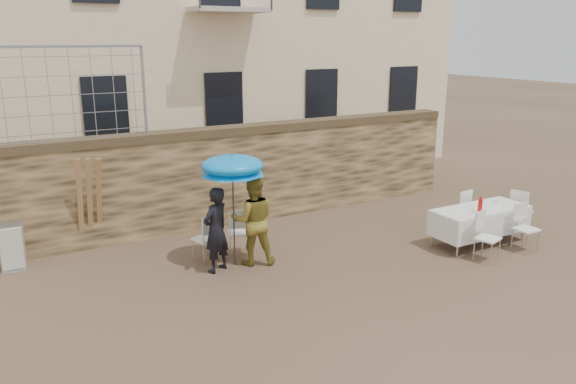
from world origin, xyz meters
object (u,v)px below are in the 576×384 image
umbrella (232,169)px  table_chair_back (458,210)px  couple_chair_right (239,231)px  banquet_table (481,210)px  couple_chair_left (206,237)px  man_suit (216,230)px  soda_bottle (480,205)px  woman_dress (253,220)px  table_chair_front_right (526,228)px  chair_stack_right (11,244)px  table_chair_front_left (488,237)px  table_chair_side (521,210)px

umbrella → table_chair_back: umbrella is taller
umbrella → couple_chair_right: umbrella is taller
umbrella → banquet_table: size_ratio=0.94×
couple_chair_left → table_chair_back: 5.62m
man_suit → soda_bottle: size_ratio=6.13×
woman_dress → table_chair_front_right: woman_dress is taller
banquet_table → chair_stack_right: chair_stack_right is taller
couple_chair_right → banquet_table: size_ratio=0.46×
table_chair_front_right → banquet_table: bearing=122.4°
umbrella → couple_chair_left: umbrella is taller
banquet_table → soda_bottle: 0.30m
man_suit → table_chair_front_left: (4.71, -2.08, -0.32)m
woman_dress → umbrella: umbrella is taller
couple_chair_left → table_chair_side: same height
woman_dress → table_chair_back: (4.76, -0.53, -0.38)m
table_chair_side → chair_stack_right: bearing=54.1°
table_chair_side → soda_bottle: bearing=81.2°
umbrella → chair_stack_right: (-3.67, 1.95, -1.41)m
soda_bottle → table_chair_back: (0.40, 0.95, -0.43)m
table_chair_front_left → chair_stack_right: (-7.99, 4.14, -0.02)m
man_suit → soda_bottle: 5.33m
banquet_table → table_chair_back: size_ratio=2.19×
banquet_table → chair_stack_right: bearing=158.5°
banquet_table → table_chair_back: table_chair_back is taller
banquet_table → table_chair_front_right: 0.94m
woman_dress → couple_chair_right: (-0.05, 0.55, -0.38)m
man_suit → table_chair_front_left: bearing=129.1°
soda_bottle → table_chair_front_left: (-0.40, -0.60, -0.43)m
table_chair_front_right → woman_dress: bearing=156.3°
chair_stack_right → table_chair_back: bearing=-16.4°
man_suit → table_chair_front_right: bearing=133.3°
woman_dress → chair_stack_right: (-4.02, 2.05, -0.40)m
couple_chair_right → umbrella: bearing=78.5°
couple_chair_left → table_chair_front_right: same height
couple_chair_right → table_chair_front_right: 5.75m
banquet_table → table_chair_back: 0.86m
umbrella → table_chair_front_left: (4.31, -2.18, -1.39)m
couple_chair_right → chair_stack_right: 4.25m
man_suit → woman_dress: bearing=153.0°
man_suit → banquet_table: (5.31, -1.33, -0.07)m
banquet_table → table_chair_side: (1.40, 0.10, -0.25)m
couple_chair_left → woman_dress: bearing=127.0°
couple_chair_right → table_chair_side: same height
woman_dress → soda_bottle: size_ratio=6.64×
couple_chair_right → table_chair_back: same height
man_suit → woman_dress: (0.75, 0.00, 0.07)m
couple_chair_right → soda_bottle: 4.88m
couple_chair_right → woman_dress: bearing=117.4°
table_chair_front_left → table_chair_side: same height
banquet_table → table_chair_front_right: bearing=-56.3°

